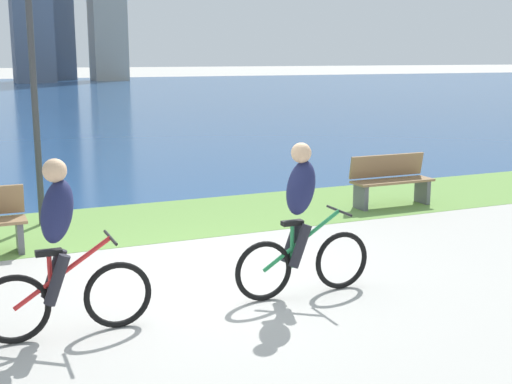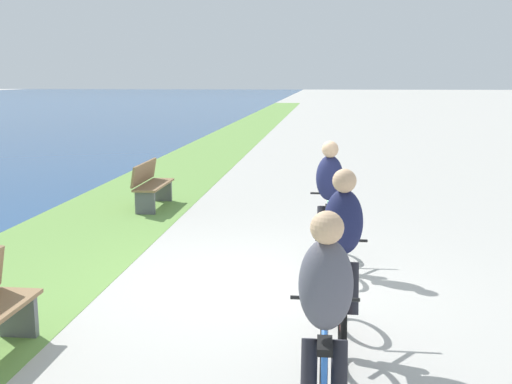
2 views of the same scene
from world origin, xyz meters
TOP-DOWN VIEW (x-y plane):
  - ground_plane at (0.00, 0.00)m, footprint 300.00×300.00m
  - grass_strip_bayside at (0.00, 3.13)m, footprint 120.00×2.69m
  - cyclist_lead at (0.85, -0.90)m, footprint 1.64×0.52m
  - cyclist_trailing at (-1.72, -1.00)m, footprint 1.62×0.52m
  - cyclist_distant_rear at (-3.41, -0.84)m, footprint 1.73×0.52m
  - bench_near_path at (4.43, 2.56)m, footprint 1.50×0.47m

SIDE VIEW (x-z plane):
  - ground_plane at x=0.00m, z-range 0.00..0.00m
  - grass_strip_bayside at x=0.00m, z-range 0.00..0.01m
  - bench_near_path at x=4.43m, z-range 0.00..0.90m
  - cyclist_distant_rear at x=-3.41m, z-range 0.00..1.67m
  - cyclist_trailing at x=-1.72m, z-range -0.01..1.69m
  - cyclist_lead at x=0.85m, z-range -0.01..1.69m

